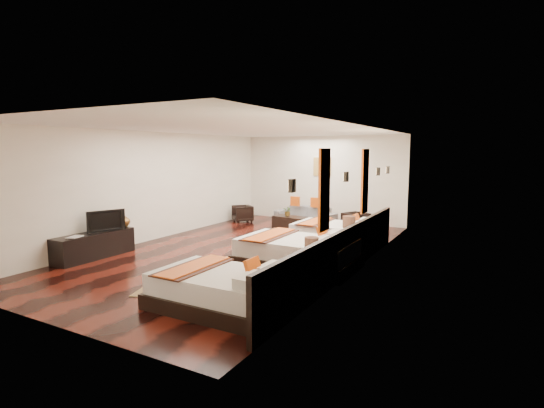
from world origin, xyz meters
The scene contains 30 objects.
floor centered at (0.00, 0.00, 0.00)m, with size 5.50×9.50×0.01m, color black.
ceiling centered at (0.00, 0.00, 2.80)m, with size 5.50×9.50×0.01m, color white.
back_wall centered at (0.00, 4.75, 1.40)m, with size 5.50×0.01×2.80m, color silver.
left_wall centered at (-2.75, 0.00, 1.40)m, with size 0.01×9.50×2.80m, color silver.
right_wall centered at (2.75, 0.00, 1.40)m, with size 0.01×9.50×2.80m, color silver.
headboard_panel centered at (2.71, -0.80, 0.45)m, with size 0.08×6.60×0.90m, color black.
bed_near centered at (1.70, -3.13, 0.28)m, with size 2.15×1.35×0.82m.
bed_mid centered at (1.70, -0.64, 0.30)m, with size 2.34×1.47×0.89m.
bed_far centered at (1.70, 1.62, 0.28)m, with size 2.13×1.34×0.81m.
nightstand_a centered at (2.44, -1.71, 0.31)m, with size 0.45×0.45×0.88m.
nightstand_b centered at (2.44, 0.21, 0.34)m, with size 0.49×0.49×0.97m.
jute_mat_near centered at (0.22, -2.80, 0.01)m, with size 0.75×1.20×0.01m, color #97794C.
jute_mat_mid centered at (0.36, -0.75, 0.01)m, with size 0.75×1.20×0.01m, color #97794C.
jute_mat_far centered at (0.13, 1.53, 0.01)m, with size 0.75×1.20×0.01m, color #97794C.
tv_console centered at (-2.50, -2.12, 0.28)m, with size 0.50×1.80×0.55m, color black.
tv centered at (-2.45, -1.85, 0.79)m, with size 0.83×0.11×0.48m, color black.
book centered at (-2.50, -2.68, 0.56)m, with size 0.22×0.30×0.03m, color black.
figurine centered at (-2.50, -1.32, 0.72)m, with size 0.33×0.33×0.35m, color brown.
sofa centered at (-0.21, 3.89, 0.28)m, with size 1.95×0.76×0.57m, color slate.
armchair_left centered at (-2.20, 3.31, 0.27)m, with size 0.58×0.60×0.55m, color black.
armchair_right centered at (1.59, 3.44, 0.29)m, with size 0.61×0.63×0.57m, color black.
coffee_table centered at (-0.21, 2.84, 0.20)m, with size 1.00×0.50×0.40m, color black.
table_plant centered at (-0.31, 2.86, 0.55)m, with size 0.27×0.23×0.30m, color #2A571D.
orange_panel_a centered at (2.73, -1.90, 1.70)m, with size 0.04×0.40×1.30m, color #D86014.
orange_panel_b centered at (2.73, 0.30, 1.70)m, with size 0.04×0.40×1.30m, color #D86014.
sconce_near centered at (2.70, -3.00, 1.85)m, with size 0.07×0.12×0.18m.
sconce_mid centered at (2.70, -0.80, 1.85)m, with size 0.07×0.12×0.18m.
sconce_far centered at (2.70, 1.40, 1.85)m, with size 0.07×0.12×0.18m.
sconce_lounge centered at (2.70, 2.30, 1.85)m, with size 0.07×0.12×0.18m.
gold_artwork centered at (0.00, 4.73, 1.80)m, with size 0.60×0.04×0.60m, color #AD873F.
Camera 1 is at (5.14, -7.94, 2.31)m, focal length 27.35 mm.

